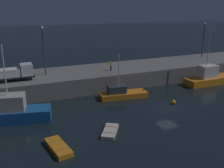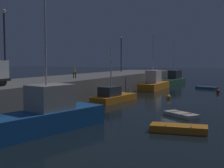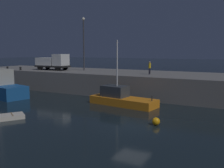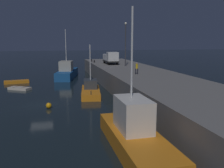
{
  "view_description": "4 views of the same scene",
  "coord_description": "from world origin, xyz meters",
  "px_view_note": "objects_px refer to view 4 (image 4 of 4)",
  "views": [
    {
      "loc": [
        -20.31,
        -27.46,
        13.54
      ],
      "look_at": [
        -5.92,
        5.6,
        2.58
      ],
      "focal_mm": 41.93,
      "sensor_mm": 36.0,
      "label": 1
    },
    {
      "loc": [
        -37.63,
        -9.78,
        5.18
      ],
      "look_at": [
        -1.38,
        7.77,
        1.98
      ],
      "focal_mm": 48.75,
      "sensor_mm": 36.0,
      "label": 2
    },
    {
      "loc": [
        7.5,
        -17.44,
        5.66
      ],
      "look_at": [
        -4.5,
        5.26,
        2.3
      ],
      "focal_mm": 41.08,
      "sensor_mm": 36.0,
      "label": 3
    },
    {
      "loc": [
        28.26,
        1.55,
        7.22
      ],
      "look_at": [
        -1.14,
        8.61,
        1.89
      ],
      "focal_mm": 39.38,
      "sensor_mm": 36.0,
      "label": 4
    }
  ],
  "objects_px": {
    "dinghy_red_small": "(20,88)",
    "bollard_central": "(92,60)",
    "fishing_boat_white": "(135,133)",
    "dockworker": "(137,68)",
    "lamp_post_west": "(126,41)",
    "bollard_west": "(94,61)",
    "fishing_trawler_red": "(91,90)",
    "mooring_buoy_near": "(49,106)",
    "utility_truck": "(111,58)",
    "fishing_boat_blue": "(67,72)",
    "dinghy_orange_near": "(17,82)"
  },
  "relations": [
    {
      "from": "fishing_boat_blue",
      "to": "mooring_buoy_near",
      "type": "relative_size",
      "value": 18.48
    },
    {
      "from": "fishing_boat_blue",
      "to": "bollard_central",
      "type": "xyz_separation_m",
      "value": [
        -4.65,
        5.64,
        1.85
      ]
    },
    {
      "from": "dinghy_red_small",
      "to": "bollard_central",
      "type": "xyz_separation_m",
      "value": [
        -14.95,
        13.24,
        2.81
      ]
    },
    {
      "from": "fishing_boat_blue",
      "to": "bollard_central",
      "type": "distance_m",
      "value": 7.54
    },
    {
      "from": "dinghy_red_small",
      "to": "fishing_boat_blue",
      "type": "bearing_deg",
      "value": 143.54
    },
    {
      "from": "fishing_boat_white",
      "to": "bollard_central",
      "type": "distance_m",
      "value": 38.61
    },
    {
      "from": "dinghy_red_small",
      "to": "bollard_west",
      "type": "xyz_separation_m",
      "value": [
        -12.36,
        13.42,
        2.82
      ]
    },
    {
      "from": "fishing_boat_blue",
      "to": "mooring_buoy_near",
      "type": "height_order",
      "value": "fishing_boat_blue"
    },
    {
      "from": "fishing_boat_blue",
      "to": "fishing_boat_white",
      "type": "distance_m",
      "value": 33.89
    },
    {
      "from": "fishing_boat_blue",
      "to": "utility_truck",
      "type": "relative_size",
      "value": 2.11
    },
    {
      "from": "fishing_boat_white",
      "to": "dockworker",
      "type": "distance_m",
      "value": 17.69
    },
    {
      "from": "dinghy_orange_near",
      "to": "bollard_west",
      "type": "relative_size",
      "value": 8.37
    },
    {
      "from": "fishing_boat_blue",
      "to": "dinghy_red_small",
      "type": "xyz_separation_m",
      "value": [
        10.3,
        -7.61,
        -0.96
      ]
    },
    {
      "from": "dinghy_red_small",
      "to": "bollard_west",
      "type": "distance_m",
      "value": 18.46
    },
    {
      "from": "fishing_boat_white",
      "to": "dockworker",
      "type": "height_order",
      "value": "fishing_boat_white"
    },
    {
      "from": "bollard_central",
      "to": "bollard_west",
      "type": "bearing_deg",
      "value": 3.94
    },
    {
      "from": "dockworker",
      "to": "bollard_west",
      "type": "relative_size",
      "value": 3.17
    },
    {
      "from": "mooring_buoy_near",
      "to": "lamp_post_west",
      "type": "distance_m",
      "value": 21.52
    },
    {
      "from": "dinghy_orange_near",
      "to": "dockworker",
      "type": "bearing_deg",
      "value": 52.98
    },
    {
      "from": "lamp_post_west",
      "to": "utility_truck",
      "type": "xyz_separation_m",
      "value": [
        -4.45,
        -1.65,
        -3.29
      ]
    },
    {
      "from": "fishing_boat_white",
      "to": "dinghy_red_small",
      "type": "distance_m",
      "value": 25.63
    },
    {
      "from": "mooring_buoy_near",
      "to": "utility_truck",
      "type": "height_order",
      "value": "utility_truck"
    },
    {
      "from": "dinghy_red_small",
      "to": "lamp_post_west",
      "type": "relative_size",
      "value": 0.47
    },
    {
      "from": "dinghy_red_small",
      "to": "lamp_post_west",
      "type": "height_order",
      "value": "lamp_post_west"
    },
    {
      "from": "bollard_west",
      "to": "bollard_central",
      "type": "distance_m",
      "value": 2.6
    },
    {
      "from": "dinghy_orange_near",
      "to": "mooring_buoy_near",
      "type": "distance_m",
      "value": 18.58
    },
    {
      "from": "dinghy_red_small",
      "to": "fishing_trawler_red",
      "type": "bearing_deg",
      "value": 58.26
    },
    {
      "from": "fishing_trawler_red",
      "to": "mooring_buoy_near",
      "type": "bearing_deg",
      "value": -43.97
    },
    {
      "from": "fishing_boat_white",
      "to": "dinghy_red_small",
      "type": "relative_size",
      "value": 2.67
    },
    {
      "from": "lamp_post_west",
      "to": "fishing_trawler_red",
      "type": "bearing_deg",
      "value": -38.36
    },
    {
      "from": "fishing_trawler_red",
      "to": "lamp_post_west",
      "type": "distance_m",
      "value": 14.16
    },
    {
      "from": "fishing_boat_blue",
      "to": "bollard_west",
      "type": "xyz_separation_m",
      "value": [
        -2.06,
        5.81,
        1.86
      ]
    },
    {
      "from": "fishing_trawler_red",
      "to": "fishing_boat_blue",
      "type": "height_order",
      "value": "fishing_boat_blue"
    },
    {
      "from": "dinghy_orange_near",
      "to": "bollard_west",
      "type": "bearing_deg",
      "value": 113.44
    },
    {
      "from": "lamp_post_west",
      "to": "fishing_boat_white",
      "type": "bearing_deg",
      "value": -15.23
    },
    {
      "from": "dinghy_red_small",
      "to": "utility_truck",
      "type": "xyz_separation_m",
      "value": [
        -8.22,
        15.96,
        3.78
      ]
    },
    {
      "from": "fishing_boat_white",
      "to": "utility_truck",
      "type": "xyz_separation_m",
      "value": [
        -31.72,
        5.78,
        2.84
      ]
    },
    {
      "from": "bollard_west",
      "to": "fishing_trawler_red",
      "type": "bearing_deg",
      "value": -11.07
    },
    {
      "from": "fishing_boat_white",
      "to": "dinghy_orange_near",
      "type": "distance_m",
      "value": 31.65
    },
    {
      "from": "dinghy_red_small",
      "to": "bollard_central",
      "type": "relative_size",
      "value": 7.47
    },
    {
      "from": "dockworker",
      "to": "bollard_central",
      "type": "height_order",
      "value": "dockworker"
    },
    {
      "from": "dinghy_red_small",
      "to": "bollard_central",
      "type": "distance_m",
      "value": 20.17
    },
    {
      "from": "fishing_boat_white",
      "to": "dockworker",
      "type": "relative_size",
      "value": 6.01
    },
    {
      "from": "dinghy_red_small",
      "to": "lamp_post_west",
      "type": "xyz_separation_m",
      "value": [
        -3.78,
        17.61,
        7.07
      ]
    },
    {
      "from": "mooring_buoy_near",
      "to": "utility_truck",
      "type": "xyz_separation_m",
      "value": [
        -19.93,
        11.58,
        3.65
      ]
    },
    {
      "from": "mooring_buoy_near",
      "to": "dockworker",
      "type": "height_order",
      "value": "dockworker"
    },
    {
      "from": "dinghy_red_small",
      "to": "dockworker",
      "type": "relative_size",
      "value": 2.25
    },
    {
      "from": "lamp_post_west",
      "to": "bollard_west",
      "type": "distance_m",
      "value": 10.45
    },
    {
      "from": "dinghy_orange_near",
      "to": "utility_truck",
      "type": "height_order",
      "value": "utility_truck"
    },
    {
      "from": "lamp_post_west",
      "to": "bollard_west",
      "type": "relative_size",
      "value": 15.25
    }
  ]
}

